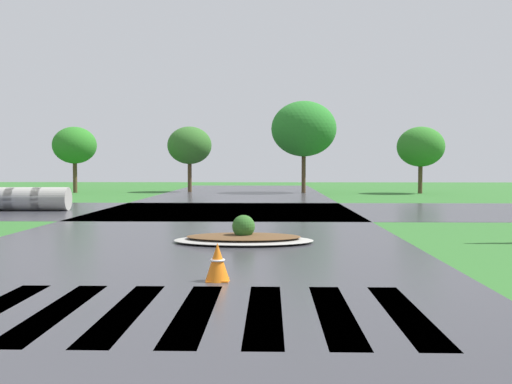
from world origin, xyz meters
name	(u,v)px	position (x,y,z in m)	size (l,w,h in m)	color
asphalt_roadway	(185,252)	(0.00, 10.00, 0.00)	(10.50, 80.00, 0.01)	#35353A
asphalt_cross_road	(225,210)	(0.00, 21.29, 0.00)	(90.00, 9.45, 0.01)	#35353A
crosswalk_stripes	(125,311)	(0.00, 4.93, 0.00)	(7.65, 3.10, 0.01)	white
median_island	(244,237)	(1.22, 11.51, 0.13)	(3.42, 1.85, 0.68)	#9E9B93
drainage_pipe_stack	(25,199)	(-8.33, 21.07, 0.49)	(3.65, 1.07, 0.97)	#9E9B93
traffic_cone	(217,262)	(1.01, 6.92, 0.30)	(0.40, 0.40, 0.63)	orange
background_treeline	(177,137)	(-4.56, 36.88, 3.85)	(35.12, 5.51, 6.22)	#4C3823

